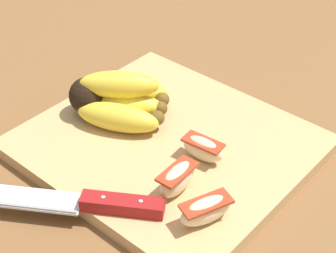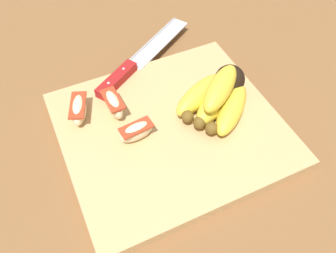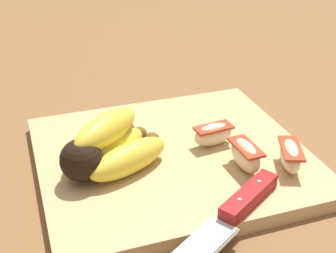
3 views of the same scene
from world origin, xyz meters
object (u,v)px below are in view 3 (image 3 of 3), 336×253
Objects in this scene: apple_wedge_near at (213,134)px; chefs_knife at (227,220)px; apple_wedge_middle at (290,155)px; apple_wedge_far at (245,155)px; banana_bunch at (107,148)px.

chefs_knife is at bearing 71.54° from apple_wedge_near.
apple_wedge_far reaches higher than apple_wedge_middle.
banana_bunch reaches higher than chefs_knife.
banana_bunch is 0.15m from apple_wedge_near.
apple_wedge_far is (-0.07, -0.09, 0.01)m from chefs_knife.
chefs_knife is 4.02× the size of apple_wedge_far.
apple_wedge_middle reaches higher than apple_wedge_near.
chefs_knife is at bearing 31.40° from apple_wedge_middle.
chefs_knife is at bearing 53.43° from apple_wedge_far.
apple_wedge_far reaches higher than chefs_knife.
chefs_knife is 3.59× the size of apple_wedge_middle.
apple_wedge_near is at bearing -50.40° from apple_wedge_middle.
apple_wedge_far is at bearing 159.24° from banana_bunch.
apple_wedge_near is (-0.15, -0.01, -0.01)m from banana_bunch.
apple_wedge_middle is at bearing 129.60° from apple_wedge_near.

